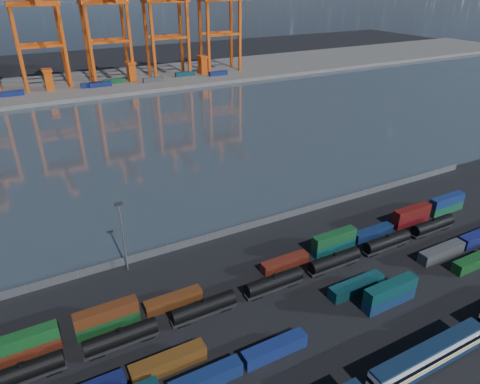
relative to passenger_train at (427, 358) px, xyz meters
name	(u,v)px	position (x,y,z in m)	size (l,w,h in m)	color
ground	(311,296)	(-5.56, 23.15, -2.49)	(700.00, 700.00, 0.00)	black
harbor_water	(150,139)	(-5.56, 128.15, -2.48)	(700.00, 700.00, 0.00)	#313D47
far_quay	(94,83)	(-5.56, 233.15, -1.49)	(700.00, 70.00, 2.00)	#514F4C
passenger_train	(427,358)	(0.00, 0.00, 0.00)	(75.38, 2.89, 4.95)	silver
container_row_south	(207,375)	(-32.44, 14.14, -0.41)	(140.62, 2.41, 5.14)	#414547
container_row_mid	(366,283)	(5.62, 19.89, -1.12)	(142.49, 2.56, 2.73)	#3B3D40
container_row_north	(255,270)	(-12.52, 33.59, -0.45)	(140.64, 2.30, 4.90)	navy
tanker_string	(240,295)	(-18.94, 28.21, -0.49)	(121.44, 2.78, 3.98)	black
waterfront_fence	(244,227)	(-5.56, 51.15, -1.49)	(160.12, 0.12, 2.20)	#595B5E
yard_light_mast	(123,233)	(-35.56, 49.15, 6.81)	(1.60, 0.40, 16.60)	slate
gantry_cranes	(71,13)	(-13.06, 226.44, 37.14)	(199.87, 47.75, 64.66)	#DD4E0F
quay_containers	(78,86)	(-16.56, 218.62, 0.81)	(172.58, 10.99, 2.60)	navy
straddle_carriers	(92,75)	(-8.06, 223.15, 5.33)	(140.00, 7.00, 11.10)	#DD4E0F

